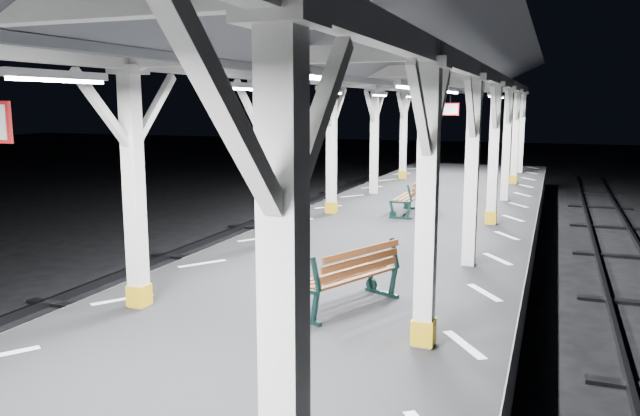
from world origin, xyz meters
The scene contains 3 objects.
canopy centered at (0.00, -0.02, 4.56)m, with size 5.40×49.00×4.65m.
bench_mid centered at (0.79, 2.97, 1.48)m, with size 1.23×1.78×0.91m.
bench_far centered at (-0.06, 10.71, 1.47)m, with size 0.62×1.63×0.88m.
Camera 1 is at (3.32, -4.95, 3.82)m, focal length 35.00 mm.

